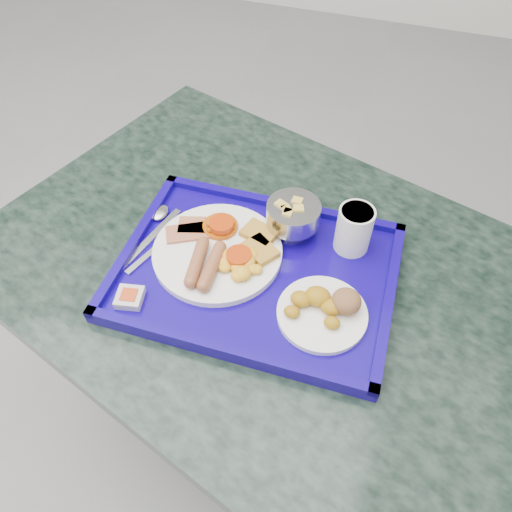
{
  "coord_description": "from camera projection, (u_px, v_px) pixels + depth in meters",
  "views": [
    {
      "loc": [
        0.8,
        -0.16,
        1.42
      ],
      "look_at": [
        0.63,
        0.37,
        0.75
      ],
      "focal_mm": 35.0,
      "sensor_mm": 36.0,
      "label": 1
    }
  ],
  "objects": [
    {
      "name": "main_plate",
      "position": [
        221.0,
        251.0,
        0.91
      ],
      "size": [
        0.24,
        0.24,
        0.04
      ],
      "rotation": [
        0.0,
        0.0,
        -0.01
      ],
      "color": "white",
      "rests_on": "tray"
    },
    {
      "name": "spoon",
      "position": [
        159.0,
        222.0,
        0.97
      ],
      "size": [
        0.08,
        0.18,
        0.01
      ],
      "rotation": [
        0.0,
        0.0,
        -0.33
      ],
      "color": "#AEAEB0",
      "rests_on": "tray"
    },
    {
      "name": "jam_packet",
      "position": [
        130.0,
        297.0,
        0.85
      ],
      "size": [
        0.05,
        0.05,
        0.02
      ],
      "rotation": [
        0.0,
        0.0,
        0.2
      ],
      "color": "silver",
      "rests_on": "tray"
    },
    {
      "name": "tray",
      "position": [
        256.0,
        272.0,
        0.91
      ],
      "size": [
        0.5,
        0.37,
        0.03
      ],
      "rotation": [
        0.0,
        0.0,
        0.02
      ],
      "color": "#11027E",
      "rests_on": "table"
    },
    {
      "name": "knife",
      "position": [
        147.0,
        242.0,
        0.94
      ],
      "size": [
        0.06,
        0.19,
        0.0
      ],
      "primitive_type": "cube",
      "rotation": [
        0.0,
        0.0,
        -0.23
      ],
      "color": "#AEAEB0",
      "rests_on": "tray"
    },
    {
      "name": "juice_cup",
      "position": [
        354.0,
        228.0,
        0.9
      ],
      "size": [
        0.07,
        0.07,
        0.09
      ],
      "color": "white",
      "rests_on": "tray"
    },
    {
      "name": "bread_plate",
      "position": [
        325.0,
        308.0,
        0.83
      ],
      "size": [
        0.15,
        0.15,
        0.05
      ],
      "rotation": [
        0.0,
        0.0,
        0.42
      ],
      "color": "white",
      "rests_on": "tray"
    },
    {
      "name": "fruit_bowl",
      "position": [
        293.0,
        215.0,
        0.93
      ],
      "size": [
        0.1,
        0.1,
        0.07
      ],
      "color": "#AEAEB0",
      "rests_on": "tray"
    },
    {
      "name": "table",
      "position": [
        276.0,
        323.0,
        1.06
      ],
      "size": [
        1.29,
        1.05,
        0.69
      ],
      "rotation": [
        0.0,
        0.0,
        -0.32
      ],
      "color": "gray",
      "rests_on": "floor"
    }
  ]
}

